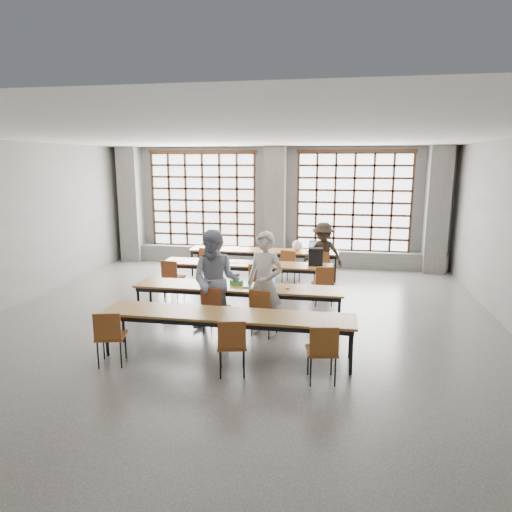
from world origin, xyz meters
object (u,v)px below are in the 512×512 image
(desk_row_d, at_px, (227,317))
(chair_back_right, at_px, (322,264))
(backpack, at_px, (315,257))
(red_pouch, at_px, (111,333))
(chair_front_right, at_px, (262,308))
(chair_near_right, at_px, (323,348))
(chair_mid_centre, at_px, (259,278))
(student_female, at_px, (216,281))
(student_male, at_px, (265,284))
(green_box, at_px, (236,283))
(phone, at_px, (246,288))
(desk_row_c, at_px, (238,289))
(chair_mid_left, at_px, (172,274))
(chair_back_mid, at_px, (290,263))
(chair_front_left, at_px, (214,305))
(plastic_bag, at_px, (297,245))
(chair_mid_right, at_px, (323,281))
(laptop_back, at_px, (315,249))
(desk_row_b, at_px, (246,266))
(chair_back_left, at_px, (207,260))
(desk_row_a, at_px, (264,252))
(chair_near_mid, at_px, (232,341))
(student_back, at_px, (323,254))
(laptop_front, at_px, (267,283))
(chair_near_left, at_px, (110,333))
(mouse, at_px, (287,288))

(desk_row_d, xyz_separation_m, chair_back_right, (1.32, 4.62, -0.13))
(backpack, height_order, red_pouch, backpack)
(chair_front_right, height_order, chair_near_right, same)
(chair_mid_centre, distance_m, student_female, 1.97)
(chair_near_right, distance_m, student_male, 2.08)
(red_pouch, bearing_deg, chair_mid_centre, 64.34)
(green_box, height_order, phone, green_box)
(desk_row_c, bearing_deg, chair_mid_left, 143.42)
(chair_back_mid, bearing_deg, desk_row_c, -102.67)
(chair_front_left, distance_m, plastic_bag, 4.49)
(chair_mid_right, height_order, red_pouch, chair_mid_right)
(chair_back_right, relative_size, student_female, 0.47)
(laptop_back, bearing_deg, desk_row_b, -130.43)
(chair_back_left, height_order, plastic_bag, plastic_bag)
(desk_row_a, distance_m, chair_back_mid, 1.01)
(desk_row_a, xyz_separation_m, chair_near_mid, (0.49, -5.87, -0.13))
(chair_mid_right, xyz_separation_m, student_back, (-0.08, 1.78, 0.25))
(laptop_front, bearing_deg, chair_mid_centre, 106.61)
(chair_mid_centre, relative_size, chair_mid_right, 1.00)
(chair_front_left, bearing_deg, phone, 47.08)
(desk_row_a, bearing_deg, laptop_front, -79.83)
(chair_mid_right, height_order, student_back, student_back)
(chair_near_left, bearing_deg, chair_mid_right, 49.32)
(chair_back_left, height_order, chair_back_right, same)
(desk_row_a, relative_size, desk_row_c, 1.00)
(student_back, distance_m, mouse, 3.22)
(mouse, height_order, green_box, green_box)
(laptop_back, bearing_deg, desk_row_a, -175.44)
(chair_back_right, bearing_deg, phone, -112.76)
(chair_back_mid, relative_size, chair_mid_left, 1.00)
(green_box, bearing_deg, chair_near_mid, -79.09)
(chair_mid_left, bearing_deg, laptop_back, 37.52)
(chair_back_mid, relative_size, student_female, 0.47)
(desk_row_b, xyz_separation_m, chair_back_left, (-1.25, 1.02, -0.13))
(green_box, bearing_deg, student_back, 63.18)
(chair_back_left, relative_size, chair_near_right, 1.00)
(student_back, relative_size, plastic_bag, 5.51)
(chair_near_mid, bearing_deg, desk_row_d, 109.19)
(desk_row_b, height_order, chair_front_right, chair_front_right)
(chair_near_left, height_order, chair_near_right, same)
(chair_mid_left, relative_size, laptop_back, 2.13)
(phone, bearing_deg, chair_back_mid, 80.91)
(desk_row_a, xyz_separation_m, chair_front_left, (-0.21, -4.28, -0.13))
(desk_row_c, distance_m, chair_near_mid, 2.26)
(laptop_front, bearing_deg, chair_near_mid, -93.59)
(chair_near_left, height_order, student_back, student_back)
(chair_front_right, xyz_separation_m, plastic_bag, (0.23, 4.33, 0.34))
(student_female, distance_m, student_back, 4.08)
(student_male, relative_size, student_back, 1.19)
(chair_near_right, bearing_deg, desk_row_a, 106.91)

